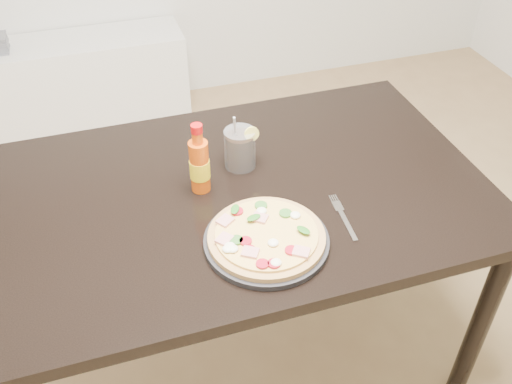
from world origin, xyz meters
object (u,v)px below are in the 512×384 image
object	(u,v)px
pizza	(266,236)
hot_sauce_bottle	(199,165)
fork	(343,216)
dining_table	(244,210)
plate	(266,241)
media_console	(57,87)
cola_cup	(240,149)

from	to	relation	value
pizza	hot_sauce_bottle	size ratio (longest dim) A/B	1.39
pizza	fork	xyz separation A→B (m)	(0.23, 0.04, -0.02)
dining_table	fork	bearing A→B (deg)	-41.94
dining_table	fork	size ratio (longest dim) A/B	7.42
dining_table	pizza	bearing A→B (deg)	-92.65
fork	dining_table	bearing A→B (deg)	142.77
pizza	fork	world-z (taller)	pizza
plate	pizza	world-z (taller)	pizza
pizza	plate	bearing A→B (deg)	13.95
plate	media_console	bearing A→B (deg)	105.23
dining_table	media_console	bearing A→B (deg)	107.40
hot_sauce_bottle	media_console	distance (m)	1.86
dining_table	hot_sauce_bottle	bearing A→B (deg)	163.31
dining_table	cola_cup	xyz separation A→B (m)	(0.02, 0.11, 0.14)
plate	media_console	distance (m)	2.11
dining_table	media_console	size ratio (longest dim) A/B	1.00
cola_cup	media_console	distance (m)	1.82
media_console	hot_sauce_bottle	bearing A→B (deg)	-75.86
dining_table	fork	distance (m)	0.31
media_console	cola_cup	bearing A→B (deg)	-70.78
cola_cup	fork	xyz separation A→B (m)	(0.20, -0.31, -0.06)
hot_sauce_bottle	fork	size ratio (longest dim) A/B	1.15
cola_cup	media_console	world-z (taller)	cola_cup
pizza	hot_sauce_bottle	xyz separation A→B (m)	(-0.10, 0.27, 0.06)
cola_cup	fork	size ratio (longest dim) A/B	0.97
pizza	fork	bearing A→B (deg)	8.61
cola_cup	media_console	bearing A→B (deg)	109.22
dining_table	hot_sauce_bottle	world-z (taller)	hot_sauce_bottle
hot_sauce_bottle	cola_cup	bearing A→B (deg)	28.21
dining_table	plate	distance (m)	0.25
fork	media_console	xyz separation A→B (m)	(-0.77, 1.94, -0.50)
pizza	cola_cup	distance (m)	0.35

